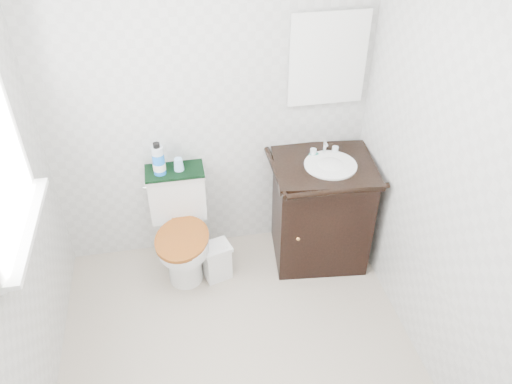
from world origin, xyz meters
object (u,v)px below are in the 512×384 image
object	(u,v)px
toilet	(181,230)
vanity	(321,209)
mouthwash_bottle	(158,160)
cup	(179,164)
trash_bin	(217,261)

from	to	relation	value
toilet	vanity	bearing A→B (deg)	-3.77
mouthwash_bottle	vanity	bearing A→B (deg)	-8.38
cup	toilet	bearing A→B (deg)	-106.01
toilet	trash_bin	world-z (taller)	toilet
mouthwash_bottle	cup	xyz separation A→B (m)	(0.13, 0.02, -0.06)
trash_bin	vanity	bearing A→B (deg)	7.50
vanity	cup	bearing A→B (deg)	169.33
toilet	mouthwash_bottle	xyz separation A→B (m)	(-0.10, 0.10, 0.55)
cup	mouthwash_bottle	bearing A→B (deg)	-170.65
trash_bin	mouthwash_bottle	xyz separation A→B (m)	(-0.32, 0.27, 0.73)
vanity	trash_bin	world-z (taller)	vanity
trash_bin	mouthwash_bottle	bearing A→B (deg)	140.34
toilet	mouthwash_bottle	bearing A→B (deg)	134.66
trash_bin	mouthwash_bottle	size ratio (longest dim) A/B	1.24
toilet	vanity	size ratio (longest dim) A/B	0.82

